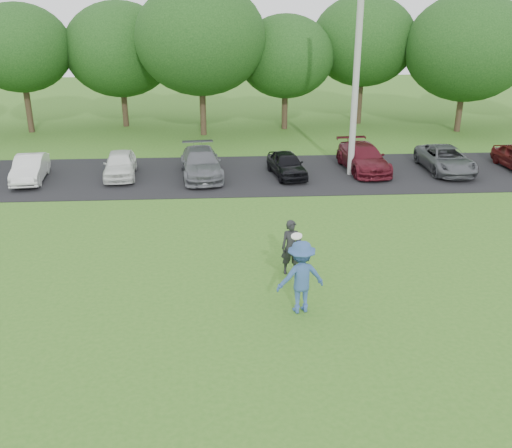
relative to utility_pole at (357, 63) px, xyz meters
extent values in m
plane|color=#366A1E|center=(-4.92, -12.73, -4.99)|extent=(100.00, 100.00, 0.00)
cube|color=black|center=(-4.92, 0.27, -4.97)|extent=(32.00, 6.50, 0.03)
cylinder|color=#A5A5A0|center=(0.00, 0.00, 0.00)|extent=(0.28, 0.28, 9.98)
imported|color=#31518C|center=(-3.96, -12.11, -4.02)|extent=(1.37, 0.97, 1.94)
cylinder|color=white|center=(-4.14, -12.37, -2.79)|extent=(0.28, 0.27, 0.12)
imported|color=black|center=(-3.94, -9.92, -4.17)|extent=(0.62, 0.42, 1.64)
cube|color=black|center=(-3.76, -10.10, -3.93)|extent=(0.14, 0.11, 0.10)
imported|color=silver|center=(-14.35, -0.11, -4.40)|extent=(1.53, 3.48, 1.11)
imported|color=white|center=(-10.47, 0.26, -4.38)|extent=(1.66, 3.51, 1.16)
imported|color=slate|center=(-6.82, 0.06, -4.34)|extent=(2.18, 4.45, 1.24)
imported|color=black|center=(-2.96, -0.08, -4.41)|extent=(1.81, 3.37, 1.09)
imported|color=#57131E|center=(0.71, 0.58, -4.35)|extent=(2.07, 4.35, 1.22)
imported|color=#53555A|center=(4.53, 0.25, -4.39)|extent=(1.90, 4.10, 1.14)
cylinder|color=#38281C|center=(-17.42, 10.27, -3.64)|extent=(0.36, 0.36, 2.70)
ellipsoid|color=#214C19|center=(-17.42, 10.27, -0.06)|extent=(5.94, 5.94, 5.05)
cylinder|color=#38281C|center=(-11.92, 11.67, -3.89)|extent=(0.36, 0.36, 2.20)
ellipsoid|color=#214C19|center=(-11.92, 11.67, -0.28)|extent=(6.68, 6.68, 5.68)
cylinder|color=#38281C|center=(-6.92, 8.87, -3.64)|extent=(0.36, 0.36, 2.70)
ellipsoid|color=#214C19|center=(-6.92, 8.87, 0.49)|extent=(7.42, 7.42, 6.31)
cylinder|color=#38281C|center=(-1.92, 10.27, -3.89)|extent=(0.36, 0.36, 2.20)
ellipsoid|color=#214C19|center=(-1.92, 10.27, -0.63)|extent=(5.76, 5.76, 4.90)
cylinder|color=#38281C|center=(3.08, 11.67, -3.64)|extent=(0.36, 0.36, 2.70)
ellipsoid|color=#214C19|center=(3.08, 11.67, 0.15)|extent=(6.50, 6.50, 5.53)
cylinder|color=#38281C|center=(8.58, 8.87, -3.89)|extent=(0.36, 0.36, 2.20)
ellipsoid|color=#214C19|center=(8.58, 8.87, -0.07)|extent=(7.24, 7.24, 6.15)
camera|label=1|loc=(-5.91, -24.95, 2.50)|focal=40.00mm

